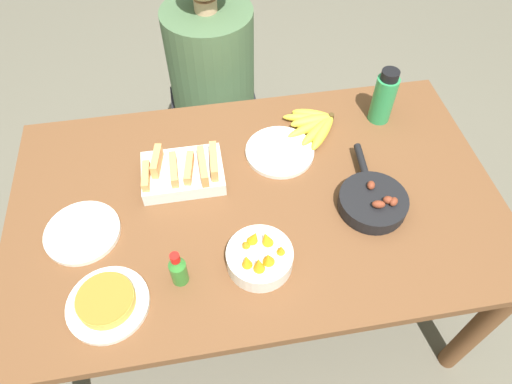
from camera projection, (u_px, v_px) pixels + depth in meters
ground_plane at (256, 295)px, 2.02m from camera, size 14.00×14.00×0.00m
dining_table at (256, 214)px, 1.53m from camera, size 1.55×0.93×0.72m
banana_bunch at (314, 124)px, 1.63m from camera, size 0.20×0.23×0.04m
melon_tray at (183, 172)px, 1.47m from camera, size 0.26×0.19×0.10m
skillet at (372, 201)px, 1.41m from camera, size 0.21×0.34×0.08m
frittata_plate_center at (107, 302)px, 1.21m from camera, size 0.22×0.22×0.05m
empty_plate_near_front at (280, 152)px, 1.57m from camera, size 0.24×0.24×0.02m
empty_plate_far_left at (82, 232)px, 1.36m from camera, size 0.22×0.22×0.02m
fruit_bowl_mango at (260, 257)px, 1.28m from camera, size 0.19×0.19×0.11m
water_bottle at (384, 97)px, 1.60m from camera, size 0.08×0.08×0.21m
hot_sauce_bottle at (178, 269)px, 1.23m from camera, size 0.05×0.05×0.13m
person_figure at (215, 102)px, 2.09m from camera, size 0.40×0.40×1.18m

